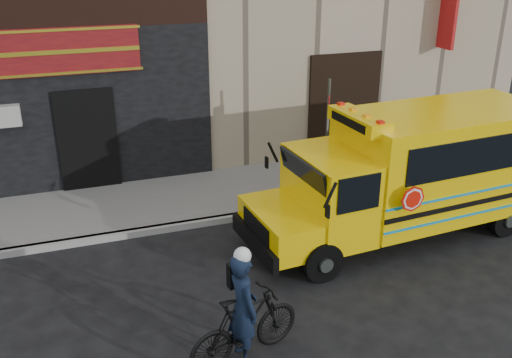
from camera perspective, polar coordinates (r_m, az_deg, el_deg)
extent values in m
plane|color=black|center=(11.32, 2.95, -9.58)|extent=(120.00, 120.00, 0.00)
cube|color=#969690|center=(13.41, -1.22, -3.71)|extent=(40.00, 0.20, 0.15)
cube|color=slate|center=(14.71, -3.05, -1.24)|extent=(40.00, 3.00, 0.15)
cube|color=black|center=(14.95, -23.71, 5.69)|extent=(10.00, 0.30, 4.00)
cube|color=black|center=(14.97, -16.45, 3.70)|extent=(1.30, 0.10, 2.50)
cube|color=#AB1314|center=(17.69, 18.80, 16.10)|extent=(0.10, 0.70, 2.40)
cylinder|color=black|center=(11.05, 6.61, -8.18)|extent=(0.82, 0.34, 0.80)
cylinder|color=black|center=(12.51, 2.32, -4.12)|extent=(0.82, 0.34, 0.80)
cylinder|color=black|center=(13.72, 23.60, -3.62)|extent=(0.82, 0.34, 0.80)
cylinder|color=black|center=(14.92, 18.46, -0.73)|extent=(0.82, 0.34, 0.80)
cube|color=yellow|center=(11.39, 2.37, -4.71)|extent=(1.14, 2.07, 0.70)
cube|color=black|center=(11.31, -0.18, -6.35)|extent=(0.27, 2.05, 0.35)
cube|color=yellow|center=(11.65, 7.29, -1.50)|extent=(1.35, 2.18, 1.70)
cube|color=black|center=(11.23, 4.88, -0.12)|extent=(0.19, 1.80, 0.90)
cube|color=yellow|center=(13.14, 18.17, 1.86)|extent=(4.64, 2.51, 2.25)
cube|color=black|center=(15.06, 24.26, -0.79)|extent=(0.28, 2.20, 0.30)
cube|color=black|center=(12.30, 22.11, 2.29)|extent=(3.89, 0.32, 0.75)
cube|color=yellow|center=(11.44, 10.27, 5.77)|extent=(0.61, 1.63, 0.28)
cylinder|color=red|center=(11.15, 15.40, -1.93)|extent=(0.52, 0.07, 0.52)
cylinder|color=#464F4A|center=(14.06, 7.08, 3.82)|extent=(0.07, 0.07, 3.06)
cube|color=#AB1314|center=(13.70, 7.29, 7.50)|extent=(0.12, 0.25, 0.38)
cube|color=white|center=(13.84, 7.19, 5.59)|extent=(0.12, 0.25, 0.33)
imported|color=black|center=(9.02, -1.11, -14.54)|extent=(2.03, 1.04, 1.17)
imported|color=black|center=(8.80, -1.32, -12.99)|extent=(0.53, 0.72, 1.83)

